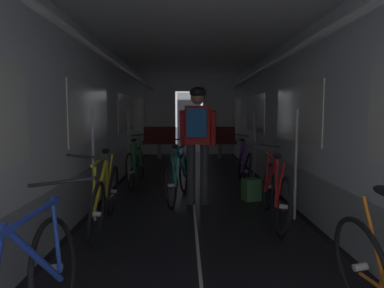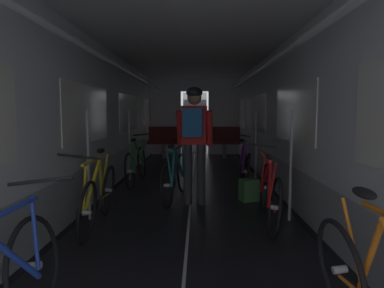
{
  "view_description": "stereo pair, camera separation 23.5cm",
  "coord_description": "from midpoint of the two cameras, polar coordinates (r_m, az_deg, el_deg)",
  "views": [
    {
      "loc": [
        -0.12,
        -2.14,
        1.36
      ],
      "look_at": [
        0.0,
        4.22,
        0.78
      ],
      "focal_mm": 32.01,
      "sensor_mm": 36.0,
      "label": 1
    },
    {
      "loc": [
        0.11,
        -2.14,
        1.36
      ],
      "look_at": [
        0.0,
        4.22,
        0.78
      ],
      "focal_mm": 32.01,
      "sensor_mm": 36.0,
      "label": 2
    }
  ],
  "objects": [
    {
      "name": "bicycle_red",
      "position": [
        4.37,
        14.2,
        -7.84
      ],
      "size": [
        0.44,
        1.69,
        0.95
      ],
      "color": "black",
      "rests_on": "ground"
    },
    {
      "name": "bench_seat_far_right",
      "position": [
        10.29,
        6.04,
        0.79
      ],
      "size": [
        0.98,
        0.51,
        0.95
      ],
      "color": "gray",
      "rests_on": "ground"
    },
    {
      "name": "bench_seat_far_left",
      "position": [
        10.29,
        -4.0,
        0.81
      ],
      "size": [
        0.98,
        0.51,
        0.95
      ],
      "color": "gray",
      "rests_on": "ground"
    },
    {
      "name": "person_cyclist_aisle",
      "position": [
        4.99,
        1.7,
        1.94
      ],
      "size": [
        0.55,
        0.42,
        1.73
      ],
      "color": "#2D2D33",
      "rests_on": "ground"
    },
    {
      "name": "bicycle_yellow",
      "position": [
        4.19,
        -13.73,
        -8.4
      ],
      "size": [
        0.44,
        1.69,
        0.95
      ],
      "color": "black",
      "rests_on": "ground"
    },
    {
      "name": "bicycle_teal_in_aisle",
      "position": [
        5.34,
        -1.53,
        -5.29
      ],
      "size": [
        0.52,
        1.68,
        0.95
      ],
      "color": "black",
      "rests_on": "ground"
    },
    {
      "name": "train_car_shell",
      "position": [
        5.75,
        1.07,
        8.61
      ],
      "size": [
        3.14,
        12.34,
        2.57
      ],
      "color": "black",
      "rests_on": "ground"
    },
    {
      "name": "backpack_on_floor",
      "position": [
        5.42,
        10.7,
        -7.53
      ],
      "size": [
        0.31,
        0.28,
        0.34
      ],
      "primitive_type": "cube",
      "rotation": [
        0.0,
        0.0,
        0.35
      ],
      "color": "#3D703D",
      "rests_on": "ground"
    },
    {
      "name": "bicycle_green",
      "position": [
        6.55,
        -8.25,
        -3.39
      ],
      "size": [
        0.44,
        1.69,
        0.95
      ],
      "color": "black",
      "rests_on": "ground"
    },
    {
      "name": "bicycle_purple",
      "position": [
        6.57,
        9.75,
        -3.41
      ],
      "size": [
        0.44,
        1.7,
        0.96
      ],
      "color": "black",
      "rests_on": "ground"
    }
  ]
}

